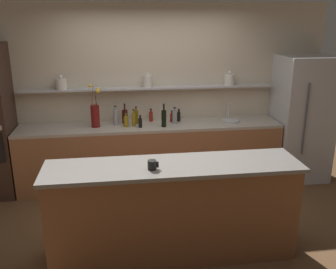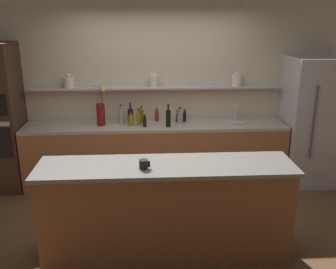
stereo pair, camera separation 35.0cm
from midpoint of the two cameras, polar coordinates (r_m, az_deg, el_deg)
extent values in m
plane|color=brown|center=(4.60, -2.49, -13.93)|extent=(12.00, 12.00, 0.00)
cube|color=beige|center=(5.62, -4.27, 6.27)|extent=(5.20, 0.10, 2.60)
cube|color=#B7B7BC|center=(5.46, -4.83, 7.06)|extent=(3.64, 0.18, 0.02)
cylinder|color=silver|center=(5.51, -17.74, 7.31)|extent=(0.15, 0.15, 0.15)
sphere|color=silver|center=(5.49, -17.84, 8.35)|extent=(0.05, 0.05, 0.05)
cylinder|color=silver|center=(5.44, -5.00, 8.06)|extent=(0.11, 0.11, 0.17)
sphere|color=silver|center=(5.42, -5.03, 9.17)|extent=(0.04, 0.04, 0.04)
cylinder|color=silver|center=(5.63, 7.56, 8.26)|extent=(0.15, 0.15, 0.16)
sphere|color=silver|center=(5.61, 7.61, 9.34)|extent=(0.05, 0.05, 0.05)
cube|color=#99603D|center=(5.52, -4.44, -3.29)|extent=(3.74, 0.62, 0.88)
cube|color=#ADA393|center=(5.37, -4.55, 1.30)|extent=(3.74, 0.62, 0.04)
cube|color=brown|center=(3.90, -1.82, -11.83)|extent=(2.48, 0.55, 0.98)
cube|color=slate|center=(3.68, -1.89, -4.91)|extent=(2.54, 0.61, 0.04)
cube|color=#B7B7BC|center=(5.90, 18.12, 2.31)|extent=(0.77, 0.70, 1.87)
cylinder|color=#4C4C51|center=(5.50, 18.54, 2.18)|extent=(0.02, 0.02, 1.03)
cylinder|color=maroon|center=(5.33, -12.89, 2.72)|extent=(0.12, 0.12, 0.31)
cylinder|color=#4C3319|center=(5.27, -12.84, 5.49)|extent=(0.01, 0.06, 0.21)
sphere|color=yellow|center=(5.25, -12.49, 6.68)|extent=(0.05, 0.05, 0.05)
cylinder|color=#4C3319|center=(5.29, -13.32, 5.77)|extent=(0.04, 0.04, 0.26)
sphere|color=yellow|center=(5.30, -13.69, 7.22)|extent=(0.05, 0.05, 0.05)
cylinder|color=#4C3319|center=(5.26, -12.89, 5.36)|extent=(0.03, 0.06, 0.20)
sphere|color=yellow|center=(5.22, -12.58, 6.41)|extent=(0.05, 0.05, 0.05)
cylinder|color=#B7B7BC|center=(5.55, 7.71, 2.07)|extent=(0.26, 0.26, 0.02)
cylinder|color=#B7B7BC|center=(5.61, 7.49, 3.52)|extent=(0.02, 0.02, 0.22)
cylinder|color=#B7B7BC|center=(5.53, 7.70, 4.47)|extent=(0.02, 0.12, 0.02)
cylinder|color=maroon|center=(5.47, -1.22, 2.54)|extent=(0.06, 0.06, 0.12)
cylinder|color=maroon|center=(5.45, -1.23, 3.32)|extent=(0.03, 0.03, 0.04)
cylinder|color=black|center=(5.44, -1.23, 3.57)|extent=(0.03, 0.03, 0.01)
cylinder|color=#380C0C|center=(5.44, -8.42, 2.69)|extent=(0.08, 0.08, 0.20)
cylinder|color=#380C0C|center=(5.41, -8.49, 4.10)|extent=(0.02, 0.02, 0.08)
cylinder|color=black|center=(5.40, -8.51, 4.58)|extent=(0.03, 0.03, 0.01)
cylinder|color=olive|center=(5.29, -7.14, 2.20)|extent=(0.06, 0.06, 0.18)
cylinder|color=olive|center=(5.26, -7.19, 3.41)|extent=(0.03, 0.03, 0.05)
cylinder|color=black|center=(5.25, -7.21, 3.75)|extent=(0.03, 0.03, 0.01)
cylinder|color=#9E4C0A|center=(5.50, -9.79, 2.42)|extent=(0.05, 0.05, 0.13)
cylinder|color=#9E4C0A|center=(5.47, -9.84, 3.27)|extent=(0.03, 0.03, 0.04)
cylinder|color=black|center=(5.47, -9.85, 3.52)|extent=(0.03, 0.03, 0.01)
cylinder|color=olive|center=(5.28, -8.30, 1.94)|extent=(0.07, 0.07, 0.15)
cylinder|color=olive|center=(5.26, -8.35, 2.97)|extent=(0.03, 0.03, 0.05)
cylinder|color=black|center=(5.25, -8.37, 3.31)|extent=(0.03, 0.03, 0.01)
cylinder|color=brown|center=(5.41, -6.72, 2.61)|extent=(0.06, 0.06, 0.19)
cylinder|color=brown|center=(5.38, -6.77, 3.84)|extent=(0.03, 0.03, 0.05)
cylinder|color=black|center=(5.37, -6.78, 4.17)|extent=(0.03, 0.03, 0.01)
cylinder|color=gray|center=(5.38, -0.85, 2.60)|extent=(0.07, 0.07, 0.18)
cylinder|color=gray|center=(5.35, -0.86, 3.76)|extent=(0.03, 0.03, 0.04)
cylinder|color=black|center=(5.34, -0.86, 4.07)|extent=(0.03, 0.03, 0.01)
cylinder|color=gray|center=(5.38, -9.82, 2.57)|extent=(0.07, 0.07, 0.22)
cylinder|color=gray|center=(5.35, -9.90, 3.93)|extent=(0.03, 0.03, 0.04)
cylinder|color=black|center=(5.34, -9.91, 4.24)|extent=(0.03, 0.03, 0.01)
cylinder|color=black|center=(5.50, -0.17, 2.71)|extent=(0.05, 0.05, 0.13)
cylinder|color=black|center=(5.48, -0.17, 3.56)|extent=(0.03, 0.03, 0.04)
cylinder|color=black|center=(5.47, -0.17, 3.81)|extent=(0.03, 0.03, 0.01)
cylinder|color=maroon|center=(5.51, -4.44, 2.72)|extent=(0.06, 0.06, 0.14)
cylinder|color=maroon|center=(5.49, -4.46, 3.60)|extent=(0.03, 0.03, 0.04)
cylinder|color=black|center=(5.48, -4.46, 3.85)|extent=(0.03, 0.03, 0.01)
cylinder|color=black|center=(5.22, -6.16, 1.74)|extent=(0.05, 0.05, 0.13)
cylinder|color=black|center=(5.20, -6.19, 2.60)|extent=(0.03, 0.03, 0.04)
cylinder|color=black|center=(5.19, -6.20, 2.86)|extent=(0.03, 0.03, 0.01)
cylinder|color=black|center=(5.21, -2.56, 2.41)|extent=(0.07, 0.07, 0.23)
cylinder|color=black|center=(5.17, -2.58, 4.09)|extent=(0.02, 0.02, 0.08)
cylinder|color=black|center=(5.16, -2.59, 4.60)|extent=(0.03, 0.03, 0.01)
cylinder|color=black|center=(3.56, -5.27, -4.67)|extent=(0.09, 0.09, 0.09)
cube|color=black|center=(3.56, -4.42, -4.63)|extent=(0.02, 0.01, 0.06)
camera|label=1|loc=(0.17, -92.23, -0.72)|focal=40.00mm
camera|label=2|loc=(0.17, 87.77, 0.72)|focal=40.00mm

